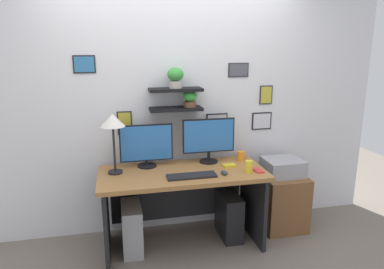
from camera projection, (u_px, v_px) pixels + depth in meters
The scene contains 16 objects.
ground_plane at pixel (183, 244), 3.41m from camera, with size 8.00×8.00×0.00m, color #70665B.
back_wall_assembly at pixel (174, 100), 3.50m from camera, with size 4.40×0.24×2.70m.
desk at pixel (182, 191), 3.33m from camera, with size 1.54×0.68×0.75m.
monitor_left at pixel (146, 145), 3.32m from camera, with size 0.50×0.18×0.41m.
monitor_right at pixel (209, 138), 3.45m from camera, with size 0.52×0.18×0.44m.
keyboard at pixel (192, 176), 3.09m from camera, with size 0.44×0.14×0.02m, color black.
computer_mouse at pixel (224, 173), 3.16m from camera, with size 0.06×0.09×0.03m, color #2D2D33.
desk_lamp at pixel (113, 124), 3.08m from camera, with size 0.22×0.22×0.55m.
cell_phone at pixel (258, 170), 3.25m from camera, with size 0.07×0.14×0.01m, color red.
coffee_mug at pixel (241, 156), 3.55m from camera, with size 0.08×0.08×0.09m, color orange.
scissors_tray at pixel (229, 166), 3.36m from camera, with size 0.12×0.08×0.02m, color yellow.
water_cup at pixel (249, 167), 3.20m from camera, with size 0.07×0.07×0.11m, color yellow.
drawer_cabinet at pixel (281, 200), 3.71m from camera, with size 0.44×0.50×0.58m, color brown.
printer at pixel (283, 167), 3.62m from camera, with size 0.38×0.34×0.17m, color #9E9EA3.
computer_tower_left at pixel (132, 228), 3.27m from camera, with size 0.18×0.40×0.45m, color #99999E.
computer_tower_right at pixel (229, 215), 3.51m from camera, with size 0.18×0.40×0.45m, color black.
Camera 1 is at (-0.59, -3.00, 1.86)m, focal length 32.81 mm.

